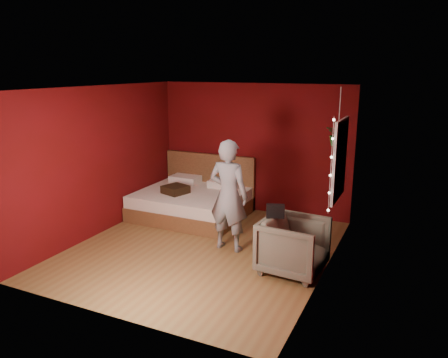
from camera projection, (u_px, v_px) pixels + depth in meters
floor at (202, 248)px, 7.19m from camera, size 4.50×4.50×0.00m
room_walls at (201, 148)px, 6.77m from camera, size 4.04×4.54×2.62m
window at (340, 160)px, 6.80m from camera, size 0.05×0.97×1.27m
fairy_lights at (331, 166)px, 6.35m from camera, size 0.04×0.04×1.45m
bed at (193, 201)px, 8.76m from camera, size 2.04×1.74×1.12m
person at (229, 196)px, 6.97m from camera, size 0.68×0.46×1.82m
armchair at (293, 246)px, 6.28m from camera, size 0.95×0.93×0.81m
handbag at (275, 211)px, 6.24m from camera, size 0.29×0.21×0.19m
throw_pillow at (175, 189)px, 8.51m from camera, size 0.53×0.53×0.15m
hanging_plant at (338, 134)px, 7.07m from camera, size 0.41×0.37×0.95m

